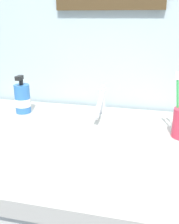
% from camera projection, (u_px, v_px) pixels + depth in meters
% --- Properties ---
extents(tiled_wall_back, '(2.28, 0.04, 2.40)m').
position_uv_depth(tiled_wall_back, '(110.00, 18.00, 1.06)').
color(tiled_wall_back, silver).
rests_on(tiled_wall_back, ground).
extents(sink_basin, '(0.47, 0.47, 0.09)m').
position_uv_depth(sink_basin, '(87.00, 151.00, 0.83)').
color(sink_basin, white).
rests_on(sink_basin, vanity_counter).
extents(faucet, '(0.02, 0.16, 0.11)m').
position_uv_depth(faucet, '(101.00, 104.00, 1.00)').
color(faucet, silver).
rests_on(faucet, sink_basin).
extents(toothbrush_green, '(0.03, 0.03, 0.20)m').
position_uv_depth(toothbrush_green, '(178.00, 100.00, 0.83)').
color(toothbrush_green, green).
rests_on(toothbrush_green, toothbrush_cup).
extents(soap_dispenser, '(0.06, 0.06, 0.15)m').
position_uv_depth(soap_dispenser, '(23.00, 99.00, 1.06)').
color(soap_dispenser, '#3372BF').
rests_on(soap_dispenser, vanity_counter).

